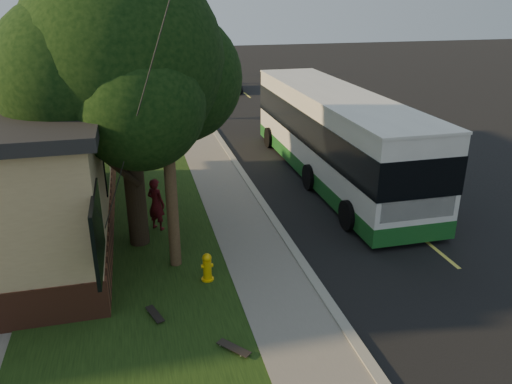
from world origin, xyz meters
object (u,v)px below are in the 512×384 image
leafy_tree (124,63)px  bare_tree_far (142,60)px  transit_bus (334,133)px  utility_pole (164,94)px  bare_tree_near (141,83)px  fire_hydrant (207,267)px  distant_car (229,81)px  dumpster (0,219)px  skateboard_main (155,314)px  traffic_signal (181,39)px  skateboarder (156,204)px  skateboard_spare (234,348)px

leafy_tree → bare_tree_far: 27.56m
bare_tree_far → transit_bus: bare_tree_far is taller
utility_pole → bare_tree_near: bearing=90.7°
fire_hydrant → leafy_tree: bearing=120.7°
bare_tree_far → distant_car: size_ratio=0.99×
dumpster → utility_pole: bearing=-28.8°
bare_tree_near → skateboard_main: size_ratio=5.80×
traffic_signal → skateboarder: size_ratio=3.36×
bare_tree_far → skateboard_spare: bearing=-89.1°
fire_hydrant → skateboard_spare: fire_hydrant is taller
bare_tree_near → skateboard_spare: size_ratio=6.07×
skateboard_main → skateboard_spare: bearing=-46.4°
fire_hydrant → dumpster: size_ratio=0.44×
fire_hydrant → bare_tree_near: 18.10m
distant_car → transit_bus: bearing=-85.6°
leafy_tree → skateboard_spare: size_ratio=10.99×
fire_hydrant → leafy_tree: size_ratio=0.09×
fire_hydrant → skateboard_main: fire_hydrant is taller
leafy_tree → distant_car: bearing=72.8°
leafy_tree → skateboarder: bearing=50.3°
skateboard_main → bare_tree_near: bearing=88.5°
skateboard_spare → utility_pole: bearing=102.0°
skateboarder → skateboard_spare: 6.25m
dumpster → fire_hydrant: bearing=-33.4°
transit_bus → skateboarder: 7.77m
traffic_signal → transit_bus: (2.89, -27.49, -1.36)m
traffic_signal → skateboarder: bearing=-97.7°
utility_pole → skateboard_spare: 5.95m
leafy_tree → distant_car: size_ratio=1.91×
fire_hydrant → skateboarder: skateboarder is taller
bare_tree_near → skateboard_main: bare_tree_near is taller
leafy_tree → distant_car: leafy_tree is taller
leafy_tree → dumpster: 5.99m
skateboarder → skateboard_main: (-0.36, -4.54, -0.77)m
fire_hydrant → distant_car: size_ratio=0.18×
fire_hydrant → leafy_tree: 5.65m
skateboarder → dumpster: 4.46m
utility_pole → bare_tree_near: utility_pole is taller
traffic_signal → skateboard_main: (-4.49, -35.24, -3.04)m
dumpster → leafy_tree: bearing=-13.9°
fire_hydrant → bare_tree_far: 30.04m
transit_bus → skateboard_spare: (-5.89, -9.32, -1.68)m
fire_hydrant → traffic_signal: size_ratio=0.13×
fire_hydrant → skateboard_main: 1.89m
traffic_signal → distant_car: size_ratio=1.35×
leafy_tree → bare_tree_far: size_ratio=1.94×
bare_tree_near → skateboard_spare: (1.00, -20.81, -2.03)m
traffic_signal → skateboard_main: 35.66m
leafy_tree → dumpster: size_ratio=4.65×
traffic_signal → skateboard_spare: size_ratio=7.75×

